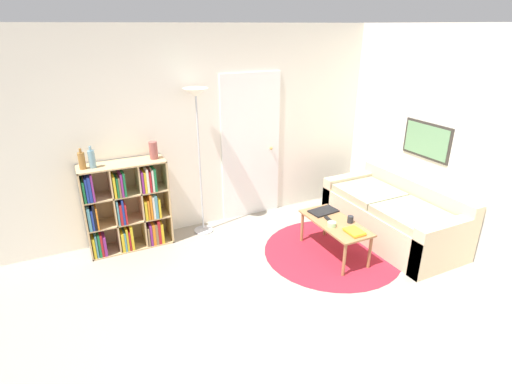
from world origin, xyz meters
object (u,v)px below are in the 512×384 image
at_px(floor_lamp, 197,113).
at_px(cup, 350,219).
at_px(bowl, 332,224).
at_px(vase_on_shelf, 153,150).
at_px(couch, 395,217).
at_px(bottle_middle, 92,159).
at_px(bookshelf, 127,209).
at_px(laptop, 323,211).
at_px(coffee_table, 335,226).
at_px(bottle_left, 82,160).

height_order(floor_lamp, cup, floor_lamp).
xyz_separation_m(bowl, vase_on_shelf, (-1.67, 1.34, 0.74)).
height_order(floor_lamp, couch, floor_lamp).
height_order(floor_lamp, bottle_middle, floor_lamp).
distance_m(couch, bottle_middle, 3.76).
height_order(floor_lamp, vase_on_shelf, floor_lamp).
bearing_deg(bookshelf, laptop, -24.01).
bearing_deg(bottle_middle, laptop, -20.97).
xyz_separation_m(coffee_table, bottle_left, (-2.57, 1.25, 0.82)).
bearing_deg(coffee_table, cup, -32.17).
distance_m(laptop, vase_on_shelf, 2.19).
relative_size(floor_lamp, coffee_table, 2.01).
height_order(couch, bowl, couch).
xyz_separation_m(floor_lamp, laptop, (1.25, -0.96, -1.16)).
distance_m(laptop, cup, 0.40).
xyz_separation_m(bookshelf, bowl, (2.06, -1.34, -0.06)).
distance_m(couch, bottle_left, 3.86).
height_order(bottle_middle, vase_on_shelf, bottle_middle).
relative_size(couch, laptop, 4.97).
xyz_separation_m(couch, laptop, (-0.94, 0.28, 0.16)).
bearing_deg(couch, bowl, -175.42).
bearing_deg(bottle_left, coffee_table, -26.00).
xyz_separation_m(bookshelf, floor_lamp, (0.95, -0.02, 1.09)).
height_order(laptop, vase_on_shelf, vase_on_shelf).
bearing_deg(laptop, bottle_left, 159.65).
distance_m(bookshelf, vase_on_shelf, 0.79).
relative_size(floor_lamp, laptop, 5.21).
height_order(coffee_table, bottle_middle, bottle_middle).
bearing_deg(couch, laptop, 163.59).
xyz_separation_m(bottle_left, vase_on_shelf, (0.79, 0.02, 0.01)).
bearing_deg(bookshelf, couch, -21.82).
height_order(couch, vase_on_shelf, vase_on_shelf).
bearing_deg(vase_on_shelf, cup, -35.33).
distance_m(bowl, bottle_left, 2.89).
bearing_deg(cup, bottle_left, 153.65).
distance_m(bowl, cup, 0.25).
bearing_deg(bookshelf, cup, -30.45).
height_order(bookshelf, bottle_middle, bottle_middle).
bearing_deg(couch, floor_lamp, 150.57).
xyz_separation_m(coffee_table, bottle_middle, (-2.47, 1.25, 0.82)).
bearing_deg(bottle_left, cup, -26.35).
distance_m(cup, bottle_left, 3.11).
relative_size(coffee_table, bottle_left, 3.97).
distance_m(cup, vase_on_shelf, 2.46).
bearing_deg(bottle_middle, bottle_left, 176.02).
bearing_deg(floor_lamp, bowl, -49.88).
xyz_separation_m(cup, bottle_left, (-2.71, 1.34, 0.72)).
relative_size(couch, bottle_left, 7.63).
relative_size(floor_lamp, cup, 22.39).
relative_size(bookshelf, bowl, 10.76).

